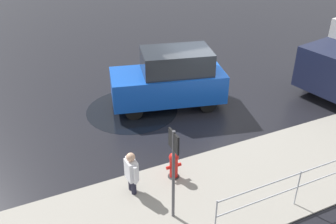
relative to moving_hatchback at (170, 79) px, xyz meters
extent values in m
plane|color=black|center=(-1.29, 0.49, -1.03)|extent=(60.00, 60.00, 0.00)
cube|color=gray|center=(-1.29, 4.69, -1.01)|extent=(24.00, 3.20, 0.04)
cube|color=blue|center=(0.09, -0.02, -0.23)|extent=(4.20, 2.61, 0.99)
cube|color=#1E232B|center=(-0.22, 0.06, 0.65)|extent=(2.64, 2.03, 0.77)
cylinder|color=black|center=(1.51, 0.35, -0.73)|extent=(0.64, 0.36, 0.60)
cylinder|color=black|center=(1.16, -1.03, -0.73)|extent=(0.64, 0.36, 0.60)
cylinder|color=black|center=(-0.99, 0.99, -0.73)|extent=(0.64, 0.36, 0.60)
cylinder|color=black|center=(-1.34, -0.40, -0.73)|extent=(0.64, 0.36, 0.60)
cube|color=#191E38|center=(-5.67, 2.01, 0.12)|extent=(2.36, 2.43, 1.50)
cylinder|color=black|center=(-5.62, 1.12, -0.63)|extent=(0.84, 0.42, 0.80)
cylinder|color=red|center=(1.64, 3.69, -0.72)|extent=(0.22, 0.22, 0.62)
sphere|color=red|center=(1.64, 3.69, -0.35)|extent=(0.26, 0.26, 0.26)
cylinder|color=red|center=(1.48, 3.69, -0.64)|extent=(0.10, 0.09, 0.09)
cylinder|color=red|center=(1.80, 3.69, -0.64)|extent=(0.10, 0.09, 0.09)
cylinder|color=#2D2D2D|center=(1.64, 3.69, -1.00)|extent=(0.31, 0.31, 0.06)
cube|color=silver|center=(2.84, 3.76, -0.30)|extent=(0.26, 0.37, 0.55)
sphere|color=tan|center=(2.84, 3.76, 0.08)|extent=(0.22, 0.22, 0.22)
cylinder|color=#1E1E2D|center=(2.84, 3.67, -0.80)|extent=(0.13, 0.13, 0.45)
cylinder|color=#1E1E2D|center=(2.83, 3.85, -0.80)|extent=(0.13, 0.13, 0.45)
cylinder|color=silver|center=(2.85, 3.52, -0.30)|extent=(0.09, 0.09, 0.50)
cylinder|color=silver|center=(2.82, 4.00, -0.30)|extent=(0.09, 0.09, 0.50)
cylinder|color=#B7BABF|center=(-0.56, 5.86, -0.50)|extent=(0.04, 0.04, 1.05)
cylinder|color=#B7BABF|center=(1.70, 5.86, -0.50)|extent=(0.04, 0.04, 1.05)
cylinder|color=#4C4C51|center=(2.27, 4.96, 0.17)|extent=(0.07, 0.07, 2.40)
cube|color=black|center=(2.27, 4.96, 1.12)|extent=(0.04, 0.44, 0.44)
cylinder|color=black|center=(1.37, -0.22, -1.02)|extent=(3.20, 3.20, 0.01)
camera|label=1|loc=(5.09, 10.67, 5.50)|focal=40.00mm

